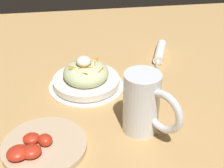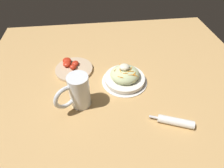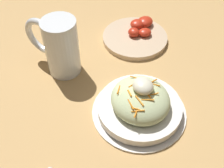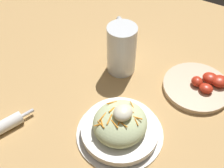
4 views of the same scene
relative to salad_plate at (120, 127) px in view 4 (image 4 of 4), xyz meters
name	(u,v)px [view 4 (image 4 of 4)]	position (x,y,z in m)	size (l,w,h in m)	color
ground_plane	(105,118)	(0.02, 0.06, -0.03)	(1.43, 1.43, 0.00)	tan
salad_plate	(120,127)	(0.00, 0.00, 0.00)	(0.23, 0.23, 0.10)	white
beer_mug	(121,50)	(0.22, 0.12, 0.04)	(0.15, 0.12, 0.16)	white
tomato_plate	(199,86)	(0.26, -0.12, -0.02)	(0.20, 0.20, 0.04)	#D1B28E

